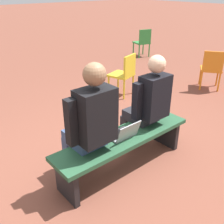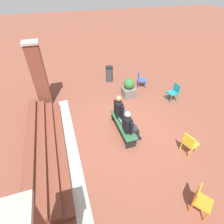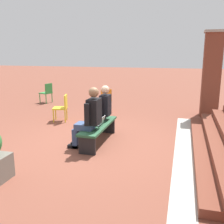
{
  "view_description": "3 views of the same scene",
  "coord_description": "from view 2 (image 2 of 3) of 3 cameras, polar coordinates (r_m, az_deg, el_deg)",
  "views": [
    {
      "loc": [
        1.72,
        2.02,
        2.04
      ],
      "look_at": [
        0.2,
        0.24,
        0.89
      ],
      "focal_mm": 42.0,
      "sensor_mm": 36.0,
      "label": 1
    },
    {
      "loc": [
        -4.6,
        2.02,
        4.82
      ],
      "look_at": [
        0.01,
        0.52,
        1.02
      ],
      "focal_mm": 28.0,
      "sensor_mm": 36.0,
      "label": 2
    },
    {
      "loc": [
        5.68,
        2.02,
        2.17
      ],
      "look_at": [
        -0.34,
        0.38,
        0.72
      ],
      "focal_mm": 42.0,
      "sensor_mm": 36.0,
      "label": 3
    }
  ],
  "objects": [
    {
      "name": "planter",
      "position": [
        8.72,
        5.5,
        7.73
      ],
      "size": [
        0.6,
        0.6,
        0.94
      ],
      "color": "#6B665B",
      "rests_on": "ground"
    },
    {
      "name": "person_adult",
      "position": [
        6.71,
        3.0,
        0.61
      ],
      "size": [
        0.58,
        0.74,
        1.41
      ],
      "color": "#384C75",
      "rests_on": "ground"
    },
    {
      "name": "brick_pillar_right_of_steps",
      "position": [
        8.35,
        -22.74,
        11.12
      ],
      "size": [
        0.64,
        0.64,
        2.83
      ],
      "color": "brown",
      "rests_on": "ground"
    },
    {
      "name": "concrete_strip",
      "position": [
        6.6,
        -13.27,
        -10.14
      ],
      "size": [
        5.83,
        0.4,
        0.01
      ],
      "primitive_type": "cube",
      "color": "#B7B2A8",
      "rests_on": "ground"
    },
    {
      "name": "litter_bin",
      "position": [
        10.09,
        -0.9,
        12.31
      ],
      "size": [
        0.42,
        0.42,
        0.86
      ],
      "color": "#383D42",
      "rests_on": "ground"
    },
    {
      "name": "person_student",
      "position": [
        6.11,
        5.82,
        -4.38
      ],
      "size": [
        0.54,
        0.68,
        1.34
      ],
      "color": "#232328",
      "rests_on": "ground"
    },
    {
      "name": "laptop",
      "position": [
        6.55,
        3.48,
        -3.28
      ],
      "size": [
        0.32,
        0.29,
        0.21
      ],
      "color": "#9EA0A5",
      "rests_on": "bench"
    },
    {
      "name": "ground_plane",
      "position": [
        6.96,
        4.15,
        -5.85
      ],
      "size": [
        60.0,
        60.0,
        0.0
      ],
      "primitive_type": "plane",
      "color": "brown"
    },
    {
      "name": "plastic_chair_far_left",
      "position": [
        9.61,
        9.31,
        10.72
      ],
      "size": [
        0.55,
        0.55,
        0.84
      ],
      "color": "#2D56B7",
      "rests_on": "ground"
    },
    {
      "name": "bench",
      "position": [
        6.63,
        3.62,
        -4.35
      ],
      "size": [
        1.8,
        0.44,
        0.45
      ],
      "color": "#285638",
      "rests_on": "ground"
    },
    {
      "name": "brick_steps",
      "position": [
        6.53,
        -21.9,
        -10.32
      ],
      "size": [
        5.03,
        1.2,
        0.6
      ],
      "color": "brown",
      "rests_on": "ground"
    },
    {
      "name": "plastic_chair_near_bench_left",
      "position": [
        6.36,
        23.96,
        -9.18
      ],
      "size": [
        0.52,
        0.52,
        0.84
      ],
      "color": "gold",
      "rests_on": "ground"
    },
    {
      "name": "plastic_chair_mid_courtyard",
      "position": [
        8.85,
        19.61,
        6.38
      ],
      "size": [
        0.45,
        0.45,
        0.84
      ],
      "color": "teal",
      "rests_on": "ground"
    },
    {
      "name": "plastic_chair_by_pillar",
      "position": [
        5.27,
        26.88,
        -24.04
      ],
      "size": [
        0.58,
        0.58,
        0.84
      ],
      "color": "orange",
      "rests_on": "ground"
    }
  ]
}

